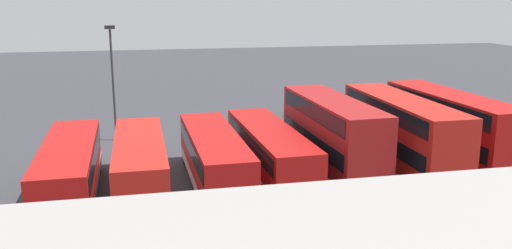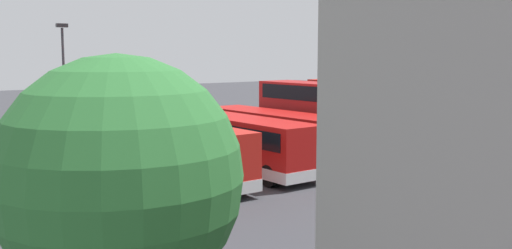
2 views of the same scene
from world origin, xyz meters
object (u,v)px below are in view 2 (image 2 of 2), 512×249
object	(u,v)px
bus_double_decker_third	(328,118)
car_hatchback_silver	(306,121)
bus_double_decker_near_end	(406,110)
bus_single_deck_fourth	(278,135)
car_small_green	(241,120)
bus_single_deck_fifth	(238,141)
waste_bin_yellow	(284,128)
lamp_post_tall	(64,78)
box_truck_blue	(479,116)
bus_single_deck_sixth	(177,150)
bus_single_deck_seventh	(111,157)
bus_double_decker_second	(379,115)

from	to	relation	value
bus_double_decker_third	car_hatchback_silver	size ratio (longest dim) A/B	2.24
bus_double_decker_near_end	bus_single_deck_fourth	distance (m)	11.09
bus_double_decker_near_end	car_small_green	size ratio (longest dim) A/B	2.51
bus_single_deck_fifth	waste_bin_yellow	distance (m)	14.75
bus_single_deck_fourth	lamp_post_tall	world-z (taller)	lamp_post_tall
waste_bin_yellow	bus_double_decker_third	bearing A→B (deg)	65.40
box_truck_blue	lamp_post_tall	world-z (taller)	lamp_post_tall
bus_single_deck_sixth	waste_bin_yellow	distance (m)	18.15
bus_double_decker_third	bus_single_deck_fourth	size ratio (longest dim) A/B	0.92
bus_single_deck_sixth	bus_single_deck_seventh	size ratio (longest dim) A/B	0.95
bus_double_decker_near_end	bus_single_deck_sixth	xyz separation A→B (m)	(18.30, 0.59, -0.83)
waste_bin_yellow	bus_single_deck_sixth	bearing A→B (deg)	33.45
bus_double_decker_third	box_truck_blue	bearing A→B (deg)	175.83
bus_double_decker_second	lamp_post_tall	size ratio (longest dim) A/B	1.37
bus_double_decker_second	car_small_green	distance (m)	15.61
bus_double_decker_third	box_truck_blue	world-z (taller)	bus_double_decker_third
bus_single_deck_fifth	bus_double_decker_second	bearing A→B (deg)	177.11
bus_single_deck_fifth	car_hatchback_silver	size ratio (longest dim) A/B	2.39
bus_single_deck_fifth	car_small_green	world-z (taller)	bus_single_deck_fifth
bus_double_decker_near_end	bus_single_deck_sixth	world-z (taller)	bus_double_decker_near_end
bus_single_deck_sixth	bus_double_decker_second	bearing A→B (deg)	179.44
bus_single_deck_fourth	waste_bin_yellow	bearing A→B (deg)	-131.05
bus_single_deck_fifth	bus_double_decker_near_end	bearing A→B (deg)	-179.22
bus_double_decker_near_end	bus_single_deck_seventh	xyz separation A→B (m)	(21.81, 0.70, -0.83)
box_truck_blue	lamp_post_tall	bearing A→B (deg)	-24.13
bus_single_deck_fifth	bus_single_deck_sixth	xyz separation A→B (m)	(3.97, 0.40, -0.00)
bus_single_deck_fourth	bus_double_decker_second	bearing A→B (deg)	171.70
bus_single_deck_fourth	lamp_post_tall	bearing A→B (deg)	-50.06
bus_single_deck_sixth	car_hatchback_silver	bearing A→B (deg)	-148.62
bus_double_decker_near_end	bus_double_decker_second	size ratio (longest dim) A/B	1.01
bus_double_decker_third	waste_bin_yellow	world-z (taller)	bus_double_decker_third
waste_bin_yellow	lamp_post_tall	bearing A→B (deg)	-5.37
lamp_post_tall	bus_single_deck_fourth	bearing A→B (deg)	129.94
bus_double_decker_third	box_truck_blue	distance (m)	14.65
waste_bin_yellow	box_truck_blue	bearing A→B (deg)	134.27
bus_double_decker_second	bus_single_deck_fourth	world-z (taller)	bus_double_decker_second
bus_single_deck_fourth	car_small_green	world-z (taller)	bus_single_deck_fourth
bus_double_decker_second	bus_single_deck_seventh	distance (m)	18.26
bus_single_deck_sixth	box_truck_blue	distance (m)	25.38
bus_double_decker_second	bus_double_decker_third	world-z (taller)	same
bus_single_deck_fifth	box_truck_blue	world-z (taller)	box_truck_blue
waste_bin_yellow	bus_single_deck_fourth	bearing A→B (deg)	48.95
bus_double_decker_third	waste_bin_yellow	bearing A→B (deg)	-114.60
bus_single_deck_fifth	lamp_post_tall	xyz separation A→B (m)	(5.62, -11.16, 3.17)
bus_double_decker_near_end	bus_single_deck_fifth	bearing A→B (deg)	0.78
box_truck_blue	car_hatchback_silver	world-z (taller)	box_truck_blue
car_small_green	waste_bin_yellow	size ratio (longest dim) A/B	4.76
bus_single_deck_fifth	bus_single_deck_sixth	distance (m)	3.99
bus_double_decker_second	bus_single_deck_seventh	bearing A→B (deg)	-0.11
bus_double_decker_second	waste_bin_yellow	xyz separation A→B (m)	(-0.39, -10.13, -1.97)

